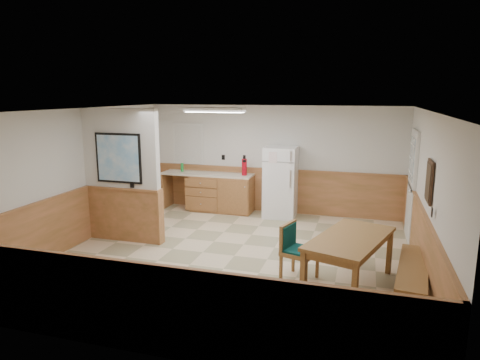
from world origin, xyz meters
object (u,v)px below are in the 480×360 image
(refrigerator, at_px, (281,182))
(dining_table, at_px, (350,243))
(fire_extinguisher, at_px, (244,166))
(soap_bottle, at_px, (182,167))
(dining_chair, at_px, (294,247))
(dining_bench, at_px, (413,273))

(refrigerator, xyz_separation_m, dining_table, (1.66, -3.27, -0.14))
(fire_extinguisher, distance_m, soap_bottle, 1.58)
(dining_chair, relative_size, fire_extinguisher, 1.80)
(refrigerator, height_order, soap_bottle, refrigerator)
(dining_chair, bearing_deg, dining_table, 13.68)
(fire_extinguisher, bearing_deg, dining_chair, -51.18)
(dining_table, distance_m, dining_chair, 0.83)
(refrigerator, xyz_separation_m, dining_chair, (0.85, -3.22, -0.31))
(dining_chair, height_order, soap_bottle, soap_bottle)
(dining_bench, distance_m, dining_chair, 1.68)
(dining_bench, distance_m, soap_bottle, 6.08)
(dining_bench, relative_size, dining_chair, 2.08)
(dining_table, relative_size, soap_bottle, 8.79)
(refrigerator, relative_size, dining_chair, 1.88)
(dining_bench, bearing_deg, refrigerator, 134.02)
(dining_bench, height_order, dining_chair, dining_chair)
(dining_table, xyz_separation_m, soap_bottle, (-4.11, 3.36, 0.35))
(dining_table, distance_m, fire_extinguisher, 4.20)
(refrigerator, bearing_deg, dining_table, -64.04)
(refrigerator, xyz_separation_m, soap_bottle, (-2.45, 0.08, 0.21))
(dining_table, relative_size, dining_bench, 1.04)
(dining_bench, bearing_deg, fire_extinguisher, 142.01)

